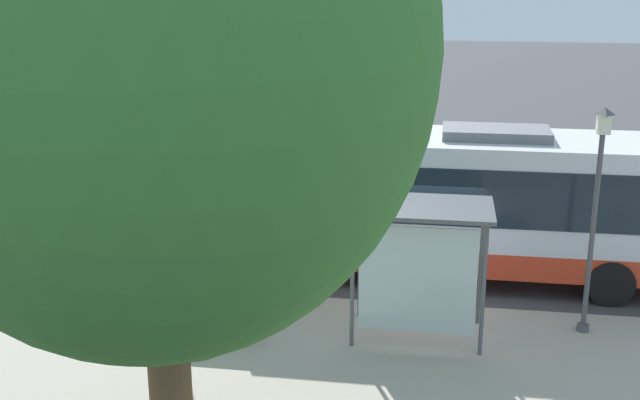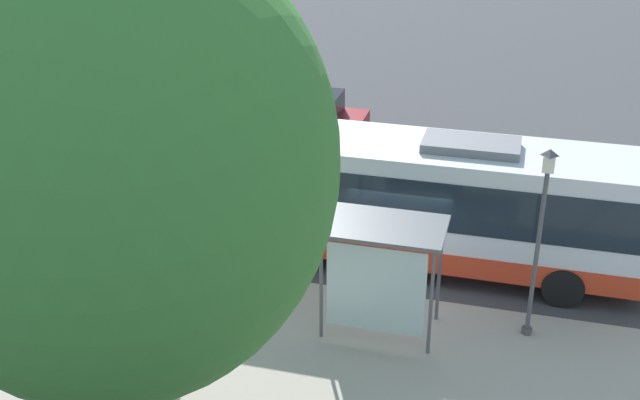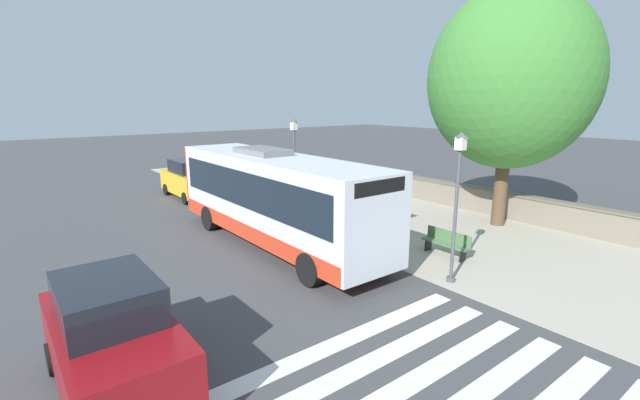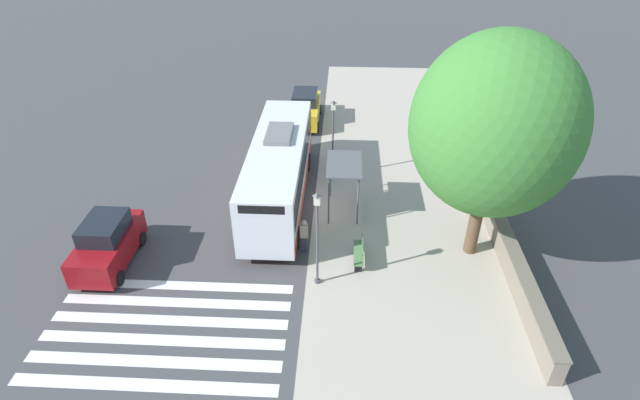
# 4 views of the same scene
# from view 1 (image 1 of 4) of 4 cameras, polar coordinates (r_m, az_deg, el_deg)

# --- Properties ---
(ground_plane) EXTENTS (120.00, 120.00, 0.00)m
(ground_plane) POSITION_cam_1_polar(r_m,az_deg,el_deg) (17.40, 7.10, -7.37)
(ground_plane) COLOR #424244
(ground_plane) RESTS_ON ground
(crosswalk_stripes) EXTENTS (9.00, 5.25, 0.01)m
(crosswalk_stripes) POSITION_cam_1_polar(r_m,az_deg,el_deg) (23.67, -12.80, -1.09)
(crosswalk_stripes) COLOR silver
(crosswalk_stripes) RESTS_ON ground
(bus) EXTENTS (2.65, 10.61, 3.53)m
(bus) POSITION_cam_1_polar(r_m,az_deg,el_deg) (18.45, 9.69, -0.02)
(bus) COLOR silver
(bus) RESTS_ON ground
(bus_shelter) EXTENTS (1.67, 2.70, 2.66)m
(bus_shelter) POSITION_cam_1_polar(r_m,az_deg,el_deg) (15.09, 7.11, -2.30)
(bus_shelter) COLOR #515459
(bus_shelter) RESTS_ON ground
(pedestrian) EXTENTS (0.34, 0.23, 1.73)m
(pedestrian) POSITION_cam_1_polar(r_m,az_deg,el_deg) (17.61, -3.96, -3.40)
(pedestrian) COLOR #2D3347
(pedestrian) RESTS_ON ground
(bench) EXTENTS (0.40, 1.76, 0.88)m
(bench) POSITION_cam_1_polar(r_m,az_deg,el_deg) (15.77, -7.72, -8.12)
(bench) COLOR #4C7247
(bench) RESTS_ON ground
(street_lamp_near) EXTENTS (0.28, 0.28, 4.49)m
(street_lamp_near) POSITION_cam_1_polar(r_m,az_deg,el_deg) (15.97, 19.00, -0.24)
(street_lamp_near) COLOR #4C4C51
(street_lamp_near) RESTS_ON ground
(street_lamp_far) EXTENTS (0.28, 0.28, 4.40)m
(street_lamp_far) POSITION_cam_1_polar(r_m,az_deg,el_deg) (17.05, -11.06, 1.24)
(street_lamp_far) COLOR #4C4C51
(street_lamp_far) RESTS_ON ground
(shade_tree) EXTENTS (6.57, 6.57, 9.72)m
(shade_tree) POSITION_cam_1_polar(r_m,az_deg,el_deg) (9.40, -11.98, 10.46)
(shade_tree) COLOR brown
(shade_tree) RESTS_ON ground
(parked_car_far_lane) EXTENTS (1.96, 4.05, 2.16)m
(parked_car_far_lane) POSITION_cam_1_polar(r_m,az_deg,el_deg) (25.60, -2.36, 3.05)
(parked_car_far_lane) COLOR maroon
(parked_car_far_lane) RESTS_ON ground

